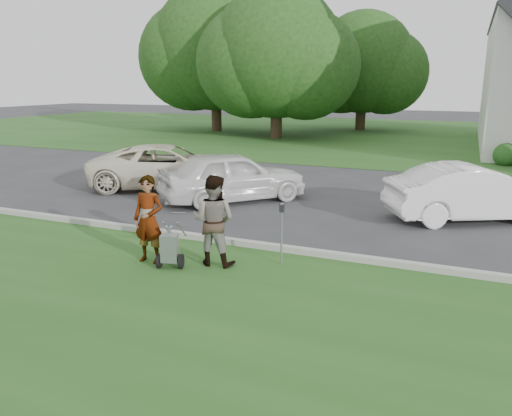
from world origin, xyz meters
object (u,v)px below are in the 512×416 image
Objects in this scene: parking_meter_near at (282,226)px; car_b at (233,176)px; tree_left at (277,59)px; car_a at (168,166)px; tree_back at (363,67)px; car_d at (473,193)px; person_left at (149,220)px; person_right at (214,221)px; striping_cart at (170,249)px; tree_far at (215,54)px.

parking_meter_near is 0.28× the size of car_b.
tree_left reaches higher than car_b.
car_a is at bearing 24.67° from car_b.
tree_left is 8.95m from tree_back.
parking_meter_near is at bearing -81.54° from tree_back.
tree_back is 2.08× the size of car_d.
car_b is at bearing 125.28° from parking_meter_near.
car_a is at bearing 116.68° from person_left.
car_a is (2.11, -16.45, -4.35)m from tree_left.
tree_back is at bearing -89.14° from person_right.
car_d is at bearing -133.20° from car_b.
tree_left is 5.79× the size of person_left.
striping_cart is 0.59× the size of person_right.
car_b is at bearing 95.03° from person_left.
striping_cart is (6.48, -23.27, -4.70)m from tree_left.
person_left is 0.40× the size of car_d.
striping_cart is 8.48m from car_d.
parking_meter_near is at bearing 117.30° from car_d.
tree_back is at bearing -10.21° from car_d.
car_a is at bearing 137.92° from parking_meter_near.
parking_meter_near is (2.01, 1.06, 0.42)m from striping_cart.
car_a is 1.18× the size of car_b.
car_d is (10.00, -0.49, -0.00)m from car_a.
car_a is at bearing 58.96° from car_d.
person_left is 7.69m from car_a.
tree_far is 29.48m from parking_meter_near.
tree_back reaches higher than car_b.
parking_meter_near is at bearing -69.07° from tree_left.
tree_far reaches higher than striping_cart.
person_left reaches higher than car_b.
car_d reaches higher than parking_meter_near.
person_left is (1.90, -31.13, -3.81)m from tree_back.
tree_left is 24.21m from person_right.
person_right reaches higher than car_d.
car_b is at bearing 84.86° from striping_cart.
person_right is 8.09m from car_a.
car_a is at bearing 104.30° from striping_cart.
striping_cart is 0.24× the size of car_b.
striping_cart is at bearing 31.51° from person_right.
person_left reaches higher than car_d.
car_d is at bearing -54.43° from tree_left.
parking_meter_near reaches higher than striping_cart.
tree_left is at bearing 7.34° from car_d.
tree_far reaches higher than person_right.
tree_left reaches higher than parking_meter_near.
striping_cart is at bearing -152.27° from parking_meter_near.
tree_far is at bearing 153.44° from tree_left.
tree_left reaches higher than car_a.
car_b is at bearing -73.55° from person_right.
tree_back is (10.00, 5.00, -0.97)m from tree_far.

